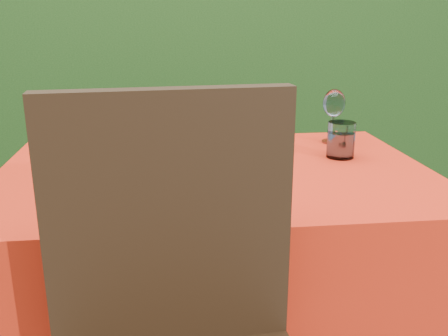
{
  "coord_description": "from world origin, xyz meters",
  "views": [
    {
      "loc": [
        -0.14,
        -1.39,
        1.18
      ],
      "look_at": [
        0.02,
        -0.05,
        0.77
      ],
      "focal_mm": 40.0,
      "sensor_mm": 36.0,
      "label": 1
    }
  ],
  "objects": [
    {
      "name": "hedge",
      "position": [
        0.0,
        1.55,
        0.92
      ],
      "size": [
        3.2,
        0.55,
        1.78
      ],
      "color": "black",
      "rests_on": "ground"
    },
    {
      "name": "dining_table",
      "position": [
        0.0,
        0.0,
        0.6
      ],
      "size": [
        1.26,
        0.86,
        0.75
      ],
      "color": "#472E16",
      "rests_on": "ground"
    },
    {
      "name": "chair_far",
      "position": [
        -0.11,
        0.62,
        0.45
      ],
      "size": [
        0.45,
        0.45,
        0.79
      ],
      "rotation": [
        0.0,
        0.0,
        3.44
      ],
      "color": "black",
      "rests_on": "ground"
    },
    {
      "name": "pizza_plate",
      "position": [
        -0.07,
        -0.18,
        0.78
      ],
      "size": [
        0.41,
        0.41,
        0.07
      ],
      "rotation": [
        0.0,
        0.0,
        -0.25
      ],
      "color": "white",
      "rests_on": "dining_table"
    },
    {
      "name": "pasta_plate",
      "position": [
        0.09,
        0.23,
        0.77
      ],
      "size": [
        0.24,
        0.24,
        0.07
      ],
      "rotation": [
        0.0,
        0.0,
        -0.31
      ],
      "color": "silver",
      "rests_on": "dining_table"
    },
    {
      "name": "water_glass",
      "position": [
        0.41,
        0.09,
        0.8
      ],
      "size": [
        0.09,
        0.09,
        0.11
      ],
      "color": "white",
      "rests_on": "dining_table"
    },
    {
      "name": "wine_glass",
      "position": [
        0.44,
        0.28,
        0.88
      ],
      "size": [
        0.08,
        0.08,
        0.19
      ],
      "color": "silver",
      "rests_on": "dining_table"
    },
    {
      "name": "fork",
      "position": [
        -0.31,
        -0.07,
        0.75
      ],
      "size": [
        0.03,
        0.2,
        0.01
      ],
      "primitive_type": "cube",
      "rotation": [
        0.0,
        0.0,
        -0.05
      ],
      "color": "#BBBCC3",
      "rests_on": "dining_table"
    },
    {
      "name": "steel_ramekin",
      "position": [
        -0.46,
        0.26,
        0.76
      ],
      "size": [
        0.08,
        0.08,
        0.03
      ],
      "primitive_type": "cylinder",
      "color": "silver",
      "rests_on": "dining_table"
    }
  ]
}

